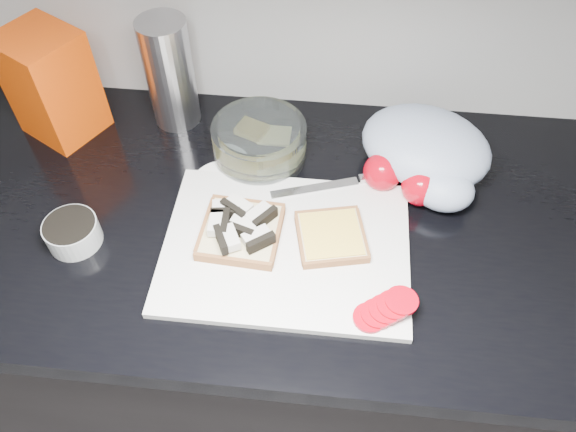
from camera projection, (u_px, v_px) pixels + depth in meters
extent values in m
cube|color=black|center=(269.00, 335.00, 1.34)|extent=(3.50, 0.60, 0.86)
cube|color=black|center=(262.00, 217.00, 0.99)|extent=(3.50, 0.64, 0.04)
cube|color=silver|center=(286.00, 247.00, 0.92)|extent=(0.40, 0.30, 0.01)
cube|color=#C7B98C|center=(241.00, 232.00, 0.92)|extent=(0.13, 0.13, 0.02)
cube|color=silver|center=(226.00, 208.00, 0.93)|extent=(0.05, 0.03, 0.02)
cube|color=black|center=(226.00, 208.00, 0.93)|extent=(0.05, 0.02, 0.02)
cube|color=silver|center=(239.00, 206.00, 0.93)|extent=(0.05, 0.05, 0.02)
cube|color=black|center=(239.00, 206.00, 0.93)|extent=(0.05, 0.04, 0.02)
cube|color=silver|center=(259.00, 215.00, 0.92)|extent=(0.05, 0.05, 0.02)
cube|color=black|center=(259.00, 215.00, 0.92)|extent=(0.04, 0.04, 0.02)
cube|color=silver|center=(217.00, 223.00, 0.91)|extent=(0.03, 0.04, 0.02)
cube|color=black|center=(217.00, 223.00, 0.91)|extent=(0.01, 0.05, 0.02)
cube|color=silver|center=(244.00, 226.00, 0.91)|extent=(0.05, 0.04, 0.02)
cube|color=black|center=(244.00, 226.00, 0.91)|extent=(0.05, 0.03, 0.02)
cube|color=silver|center=(257.00, 237.00, 0.89)|extent=(0.05, 0.05, 0.02)
cube|color=black|center=(257.00, 237.00, 0.89)|extent=(0.05, 0.04, 0.02)
cube|color=silver|center=(229.00, 238.00, 0.89)|extent=(0.04, 0.05, 0.02)
cube|color=black|center=(229.00, 238.00, 0.89)|extent=(0.03, 0.05, 0.02)
cube|color=#C7B98C|center=(331.00, 237.00, 0.92)|extent=(0.13, 0.13, 0.01)
cube|color=yellow|center=(331.00, 234.00, 0.91)|extent=(0.11, 0.11, 0.00)
cylinder|color=#B70414|center=(369.00, 318.00, 0.83)|extent=(0.06, 0.06, 0.01)
cylinder|color=#B70414|center=(377.00, 313.00, 0.83)|extent=(0.05, 0.05, 0.01)
cylinder|color=#B70414|center=(385.00, 309.00, 0.83)|extent=(0.06, 0.06, 0.01)
cylinder|color=#B70414|center=(394.00, 305.00, 0.83)|extent=(0.06, 0.06, 0.01)
cylinder|color=#B70414|center=(402.00, 301.00, 0.83)|extent=(0.07, 0.07, 0.01)
cube|color=silver|center=(315.00, 188.00, 0.99)|extent=(0.16, 0.07, 0.00)
cube|color=silver|center=(379.00, 176.00, 1.01)|extent=(0.07, 0.04, 0.01)
cylinder|color=#A7ACAC|center=(73.00, 233.00, 0.92)|extent=(0.09, 0.09, 0.04)
cylinder|color=black|center=(69.00, 226.00, 0.90)|extent=(0.08, 0.08, 0.01)
cylinder|color=white|center=(222.00, 183.00, 1.01)|extent=(0.12, 0.12, 0.01)
cylinder|color=silver|center=(259.00, 142.00, 1.03)|extent=(0.17, 0.17, 0.07)
cube|color=yellow|center=(253.00, 141.00, 1.04)|extent=(0.06, 0.06, 0.04)
cube|color=#FFF398|center=(275.00, 150.00, 1.04)|extent=(0.06, 0.05, 0.01)
cube|color=red|center=(52.00, 84.00, 1.03)|extent=(0.17, 0.17, 0.21)
cylinder|color=#B4B4B9|center=(170.00, 74.00, 1.05)|extent=(0.09, 0.09, 0.22)
ellipsoid|color=#A5AFCB|center=(426.00, 146.00, 1.00)|extent=(0.29, 0.26, 0.10)
ellipsoid|color=#A5AFCB|center=(442.00, 187.00, 0.96)|extent=(0.14, 0.13, 0.07)
sphere|color=#B70414|center=(382.00, 172.00, 0.99)|extent=(0.07, 0.07, 0.07)
sphere|color=#B70414|center=(421.00, 187.00, 0.97)|extent=(0.07, 0.07, 0.07)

